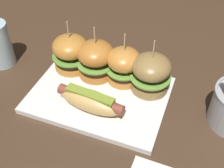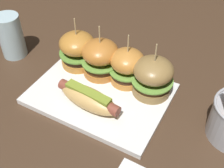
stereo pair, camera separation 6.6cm
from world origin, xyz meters
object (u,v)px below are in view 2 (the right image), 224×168
Objects in this scene: hot_dog at (88,98)px; slider_far_right at (153,76)px; slider_far_left at (77,49)px; slider_center_left at (100,58)px; water_glass at (11,36)px; platter_main at (100,94)px; slider_center_right at (127,66)px.

slider_far_right is (0.11, 0.11, 0.02)m from hot_dog.
slider_far_right is at bearing -1.46° from slider_far_left.
slider_center_left reaches higher than water_glass.
slider_far_left is 0.07m from slider_center_left.
slider_far_left is 0.99× the size of slider_center_left.
slider_center_left is at bearing 7.17° from water_glass.
slider_far_left reaches higher than hot_dog.
platter_main is 1.99× the size of hot_dog.
water_glass is at bearing -173.53° from slider_center_right.
slider_center_right is 1.11× the size of water_glass.
slider_far_left reaches higher than slider_center_right.
slider_center_right is 0.97× the size of slider_far_right.
slider_center_right is 0.07m from slider_far_right.
slider_far_left is at bearing 131.80° from hot_dog.
slider_far_right is at bearing 4.41° from water_glass.
platter_main is at bearing -60.67° from slider_center_left.
hot_dog is 0.16m from slider_far_left.
hot_dog is 0.12m from slider_center_left.
platter_main is 2.38× the size of slider_center_right.
slider_center_left is at bearing -2.77° from slider_far_left.
hot_dog is 0.13m from slider_center_right.
platter_main is 0.06m from hot_dog.
slider_far_right reaches higher than platter_main.
slider_far_right is at bearing 29.38° from platter_main.
water_glass is (-0.30, 0.08, 0.02)m from hot_dog.
slider_center_right is at bearing 0.60° from slider_far_left.
water_glass is at bearing -169.29° from slider_far_left.
slider_far_right reaches higher than slider_center_right.
hot_dog is 0.31m from water_glass.
hot_dog is 1.33× the size of water_glass.
slider_far_right reaches higher than water_glass.
slider_center_left is 0.07m from slider_center_right.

